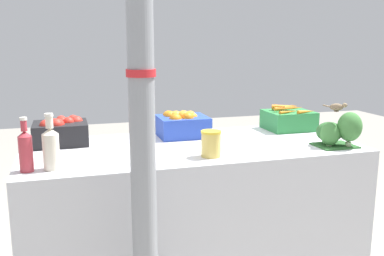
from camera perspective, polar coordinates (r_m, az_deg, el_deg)
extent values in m
cube|color=silver|center=(2.58, 0.00, -10.84)|extent=(1.88, 0.84, 0.79)
cylinder|color=gray|center=(1.71, -6.74, 3.51)|extent=(0.11, 0.11, 2.28)
cylinder|color=red|center=(1.70, -6.83, 7.31)|extent=(0.12, 0.12, 0.03)
cube|color=black|center=(2.58, -17.11, -0.69)|extent=(0.30, 0.26, 0.13)
sphere|color=red|center=(2.57, -16.14, 0.74)|extent=(0.06, 0.06, 0.06)
sphere|color=red|center=(2.52, -17.46, 0.30)|extent=(0.08, 0.08, 0.08)
sphere|color=red|center=(2.55, -17.43, 0.47)|extent=(0.07, 0.07, 0.07)
sphere|color=red|center=(2.57, -17.90, 0.56)|extent=(0.06, 0.06, 0.06)
sphere|color=red|center=(2.65, -17.03, 0.94)|extent=(0.06, 0.06, 0.06)
sphere|color=red|center=(2.62, -16.91, 0.73)|extent=(0.07, 0.07, 0.07)
sphere|color=red|center=(2.50, -17.63, 0.37)|extent=(0.08, 0.08, 0.08)
sphere|color=red|center=(2.66, -15.57, 1.02)|extent=(0.06, 0.06, 0.06)
sphere|color=red|center=(2.61, -15.15, 0.72)|extent=(0.08, 0.08, 0.08)
sphere|color=red|center=(2.52, -18.88, 0.25)|extent=(0.07, 0.07, 0.07)
cube|color=#2847B7|center=(2.67, -1.27, 0.22)|extent=(0.30, 0.26, 0.13)
sphere|color=orange|center=(2.66, -1.14, 1.47)|extent=(0.08, 0.08, 0.08)
sphere|color=orange|center=(2.72, -3.17, 1.52)|extent=(0.08, 0.08, 0.08)
sphere|color=orange|center=(2.68, -2.96, 1.55)|extent=(0.07, 0.07, 0.07)
sphere|color=orange|center=(2.67, -2.15, 1.48)|extent=(0.08, 0.08, 0.08)
sphere|color=orange|center=(2.67, 0.06, 1.36)|extent=(0.07, 0.07, 0.07)
sphere|color=orange|center=(2.59, -2.21, 1.06)|extent=(0.08, 0.08, 0.08)
sphere|color=orange|center=(2.61, -0.57, 1.30)|extent=(0.07, 0.07, 0.07)
sphere|color=orange|center=(2.68, -0.84, 1.35)|extent=(0.08, 0.08, 0.08)
sphere|color=orange|center=(2.69, -0.26, 1.47)|extent=(0.08, 0.08, 0.08)
cube|color=#2D8442|center=(2.95, 12.75, 1.02)|extent=(0.30, 0.26, 0.13)
cone|color=orange|center=(2.97, 12.43, 2.79)|extent=(0.16, 0.08, 0.03)
cone|color=orange|center=(2.96, 11.90, 2.66)|extent=(0.14, 0.05, 0.03)
cone|color=orange|center=(2.96, 13.39, 2.64)|extent=(0.13, 0.04, 0.02)
cone|color=orange|center=(3.04, 12.71, 2.86)|extent=(0.17, 0.06, 0.03)
cone|color=orange|center=(2.86, 12.78, 2.12)|extent=(0.16, 0.06, 0.02)
cone|color=orange|center=(3.04, 12.48, 2.68)|extent=(0.14, 0.05, 0.03)
cone|color=orange|center=(2.95, 11.89, 2.77)|extent=(0.14, 0.07, 0.03)
cone|color=orange|center=(2.89, 15.02, 2.13)|extent=(0.14, 0.05, 0.03)
cone|color=orange|center=(2.96, 12.63, 2.55)|extent=(0.14, 0.07, 0.03)
cone|color=orange|center=(2.91, 12.22, 2.54)|extent=(0.15, 0.03, 0.02)
cube|color=#2D602D|center=(2.56, 18.47, -2.23)|extent=(0.22, 0.18, 0.01)
ellipsoid|color=#427F3D|center=(2.53, 20.28, 0.16)|extent=(0.13, 0.13, 0.16)
cylinder|color=#B2C693|center=(2.55, 20.13, -2.02)|extent=(0.03, 0.03, 0.02)
ellipsoid|color=#2D602D|center=(2.55, 17.84, -0.50)|extent=(0.15, 0.15, 0.11)
cylinder|color=#B2C693|center=(2.57, 17.76, -1.79)|extent=(0.03, 0.03, 0.02)
ellipsoid|color=#427F3D|center=(2.51, 17.90, -0.76)|extent=(0.11, 0.11, 0.13)
cylinder|color=#B2C693|center=(2.53, 17.83, -2.00)|extent=(0.03, 0.03, 0.02)
cylinder|color=#B2333D|center=(2.09, -21.26, -3.25)|extent=(0.06, 0.06, 0.16)
cone|color=#B2333D|center=(2.06, -21.45, -0.72)|extent=(0.06, 0.06, 0.02)
cylinder|color=#B2333D|center=(2.06, -21.53, 0.29)|extent=(0.03, 0.03, 0.05)
cylinder|color=silver|center=(2.05, -21.59, 1.15)|extent=(0.03, 0.03, 0.01)
cylinder|color=beige|center=(2.08, -18.26, -3.04)|extent=(0.08, 0.08, 0.17)
cone|color=beige|center=(2.06, -18.43, -0.40)|extent=(0.08, 0.08, 0.03)
cylinder|color=beige|center=(2.05, -18.50, 0.72)|extent=(0.03, 0.03, 0.05)
cylinder|color=silver|center=(2.04, -18.56, 1.66)|extent=(0.04, 0.04, 0.01)
cylinder|color=#DBBC56|center=(2.20, 2.55, -2.26)|extent=(0.10, 0.10, 0.12)
cylinder|color=gold|center=(2.19, 2.57, -0.53)|extent=(0.11, 0.11, 0.01)
cube|color=#4C3D2D|center=(2.51, 18.68, 2.15)|extent=(0.02, 0.02, 0.01)
ellipsoid|color=#7A664C|center=(2.51, 18.71, 2.67)|extent=(0.08, 0.07, 0.04)
sphere|color=#897556|center=(2.51, 19.70, 2.88)|extent=(0.03, 0.03, 0.03)
cone|color=#4C3D28|center=(2.51, 19.97, 2.86)|extent=(0.02, 0.01, 0.01)
cube|color=#7A664C|center=(2.50, 17.48, 2.83)|extent=(0.04, 0.04, 0.01)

